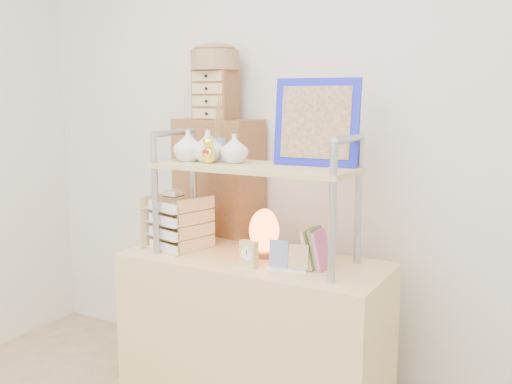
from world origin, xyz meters
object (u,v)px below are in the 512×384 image
at_px(cabinet, 219,244).
at_px(letter_tray, 175,225).
at_px(salt_lamp, 264,232).
at_px(desk, 254,337).

xyz_separation_m(cabinet, letter_tray, (0.01, -0.40, 0.19)).
bearing_deg(cabinet, salt_lamp, -29.50).
height_order(desk, letter_tray, letter_tray).
xyz_separation_m(desk, cabinet, (-0.42, 0.37, 0.30)).
height_order(cabinet, salt_lamp, cabinet).
relative_size(desk, letter_tray, 4.28).
relative_size(cabinet, letter_tray, 4.81).
xyz_separation_m(letter_tray, salt_lamp, (0.43, 0.09, -0.00)).
bearing_deg(cabinet, letter_tray, -82.71).
distance_m(desk, cabinet, 0.64).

